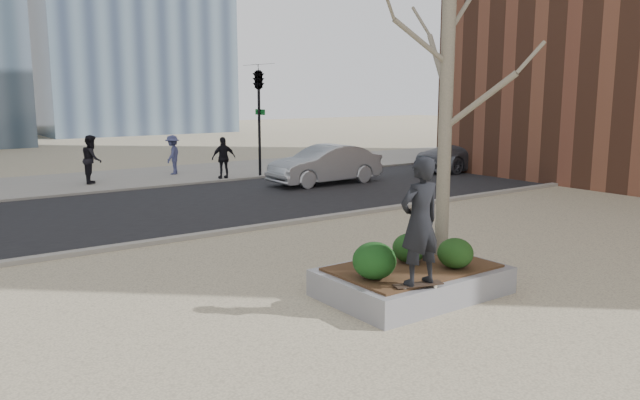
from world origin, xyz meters
TOP-DOWN VIEW (x-y plane):
  - ground at (0.00, 0.00)m, footprint 120.00×120.00m
  - street at (0.00, 10.00)m, footprint 60.00×8.00m
  - far_sidewalk at (0.00, 17.00)m, footprint 60.00×6.00m
  - planter at (1.00, 0.00)m, footprint 3.00×2.00m
  - planter_mulch at (1.00, 0.00)m, footprint 2.70×1.70m
  - sycamore_tree at (2.00, 0.30)m, footprint 2.80×2.80m
  - shrub_left at (0.01, -0.16)m, footprint 0.70×0.70m
  - shrub_middle at (1.14, 0.22)m, footprint 0.60×0.60m
  - shrub_right at (1.51, -0.48)m, footprint 0.60×0.60m
  - skateboard at (0.31, -0.84)m, footprint 0.80×0.42m
  - skateboarder at (0.31, -0.84)m, footprint 0.73×0.50m
  - car_silver at (7.35, 11.25)m, footprint 4.35×1.53m
  - car_third at (14.84, 11.15)m, footprint 5.20×2.35m
  - pedestrian_a at (0.33, 16.39)m, footprint 0.92×1.05m
  - pedestrian_b at (3.79, 17.08)m, footprint 1.13×1.19m
  - pedestrian_c at (4.88, 14.62)m, footprint 1.00×0.51m
  - traffic_light_far at (6.50, 14.60)m, footprint 0.60×2.48m

SIDE VIEW (x-z plane):
  - ground at x=0.00m, z-range 0.00..0.00m
  - street at x=0.00m, z-range 0.00..0.02m
  - far_sidewalk at x=0.00m, z-range 0.00..0.02m
  - planter at x=1.00m, z-range 0.00..0.45m
  - planter_mulch at x=1.00m, z-range 0.45..0.49m
  - skateboard at x=0.31m, z-range 0.45..0.53m
  - car_silver at x=7.35m, z-range 0.02..1.45m
  - shrub_middle at x=1.14m, z-range 0.49..1.00m
  - shrub_right at x=1.51m, z-range 0.49..1.00m
  - car_third at x=14.84m, z-range 0.02..1.50m
  - shrub_left at x=0.01m, z-range 0.49..1.08m
  - pedestrian_b at x=3.79m, z-range 0.02..1.64m
  - pedestrian_c at x=4.88m, z-range 0.02..1.67m
  - pedestrian_a at x=0.33m, z-range 0.02..1.83m
  - skateboarder at x=0.31m, z-range 0.52..2.47m
  - traffic_light_far at x=6.50m, z-range 0.00..4.50m
  - sycamore_tree at x=2.00m, z-range 0.49..7.09m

